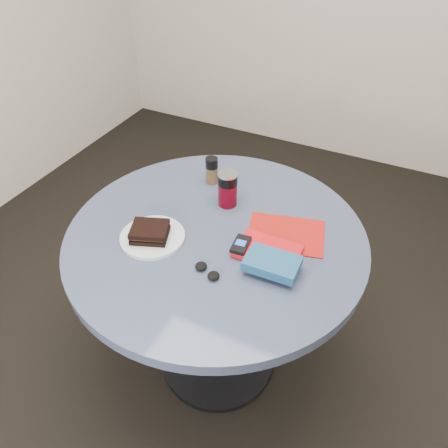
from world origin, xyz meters
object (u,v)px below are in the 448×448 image
at_px(pepper_grinder, 212,170).
at_px(plate, 153,237).
at_px(sandwich, 150,232).
at_px(novel, 272,263).
at_px(mp3_player, 241,244).
at_px(soda_can, 228,189).
at_px(table, 216,268).
at_px(red_book, 268,251).
at_px(magazine, 286,234).
at_px(headphones, 207,271).

bearing_deg(pepper_grinder, plate, -94.08).
bearing_deg(plate, sandwich, -110.09).
bearing_deg(novel, mp3_player, 158.66).
bearing_deg(soda_can, novel, -43.16).
bearing_deg(soda_can, table, -77.99).
distance_m(plate, red_book, 0.38).
bearing_deg(mp3_player, sandwich, -164.45).
relative_size(magazine, mp3_player, 2.89).
relative_size(table, magazine, 4.01).
bearing_deg(soda_can, magazine, -15.38).
relative_size(soda_can, headphones, 1.32).
distance_m(table, soda_can, 0.28).
xyz_separation_m(novel, headphones, (-0.17, -0.09, -0.03)).
bearing_deg(sandwich, red_book, 15.67).
relative_size(sandwich, mp3_player, 1.66).
bearing_deg(table, novel, -20.55).
xyz_separation_m(sandwich, red_book, (0.37, 0.10, -0.02)).
distance_m(plate, headphones, 0.24).
xyz_separation_m(plate, pepper_grinder, (0.03, 0.37, 0.05)).
xyz_separation_m(table, soda_can, (-0.03, 0.16, 0.23)).
height_order(soda_can, magazine, soda_can).
bearing_deg(red_book, plate, -165.26).
relative_size(soda_can, mp3_player, 1.51).
height_order(plate, headphones, headphones).
bearing_deg(mp3_player, novel, -19.62).
height_order(table, magazine, magazine).
distance_m(soda_can, red_book, 0.29).
relative_size(table, plate, 4.72).
bearing_deg(table, soda_can, 102.01).
distance_m(table, mp3_player, 0.22).
bearing_deg(magazine, plate, -165.75).
bearing_deg(soda_can, mp3_player, -54.99).
xyz_separation_m(sandwich, soda_can, (0.14, 0.28, 0.03)).
relative_size(plate, novel, 1.32).
distance_m(table, red_book, 0.26).
bearing_deg(headphones, plate, 165.42).
bearing_deg(mp3_player, pepper_grinder, 130.26).
height_order(plate, sandwich, sandwich).
distance_m(magazine, novel, 0.18).
height_order(red_book, mp3_player, mp3_player).
bearing_deg(mp3_player, plate, -165.68).
height_order(pepper_grinder, novel, pepper_grinder).
bearing_deg(headphones, pepper_grinder, 115.38).
xyz_separation_m(plate, sandwich, (-0.00, -0.01, 0.03)).
distance_m(pepper_grinder, novel, 0.51).
bearing_deg(pepper_grinder, magazine, -24.71).
bearing_deg(sandwich, magazine, 29.19).
relative_size(magazine, headphones, 2.52).
bearing_deg(plate, novel, 4.12).
height_order(soda_can, red_book, soda_can).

